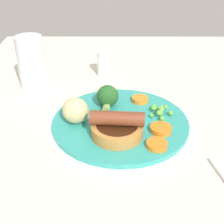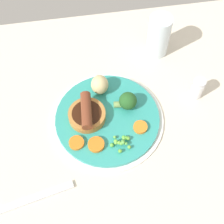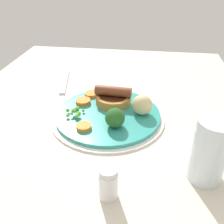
{
  "view_description": "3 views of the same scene",
  "coord_description": "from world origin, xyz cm",
  "px_view_note": "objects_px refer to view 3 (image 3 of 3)",
  "views": [
    {
      "loc": [
        50.56,
        -3.56,
        36.14
      ],
      "look_at": [
        1.58,
        -3.7,
        6.65
      ],
      "focal_mm": 50.0,
      "sensor_mm": 36.0,
      "label": 1
    },
    {
      "loc": [
        5.8,
        35.49,
        71.11
      ],
      "look_at": [
        -0.33,
        -2.17,
        6.5
      ],
      "focal_mm": 50.0,
      "sensor_mm": 36.0,
      "label": 2
    },
    {
      "loc": [
        -50.71,
        -10.38,
        36.81
      ],
      "look_at": [
        -1.11,
        -3.45,
        5.87
      ],
      "focal_mm": 40.0,
      "sensor_mm": 36.0,
      "label": 3
    }
  ],
  "objects_px": {
    "fork": "(65,81)",
    "potato_chunk_1": "(142,105)",
    "sausage_pudding": "(113,97)",
    "pea_pile": "(75,112)",
    "drinking_glass": "(210,151)",
    "broccoli_floret_near": "(115,118)",
    "salt_shaker": "(108,183)",
    "carrot_slice_2": "(83,101)",
    "carrot_slice_1": "(91,94)",
    "carrot_slice_0": "(84,127)",
    "dinner_plate": "(108,115)"
  },
  "relations": [
    {
      "from": "pea_pile",
      "to": "drinking_glass",
      "type": "distance_m",
      "value": 0.32
    },
    {
      "from": "dinner_plate",
      "to": "sausage_pudding",
      "type": "height_order",
      "value": "sausage_pudding"
    },
    {
      "from": "pea_pile",
      "to": "carrot_slice_1",
      "type": "distance_m",
      "value": 0.11
    },
    {
      "from": "salt_shaker",
      "to": "dinner_plate",
      "type": "bearing_deg",
      "value": 9.0
    },
    {
      "from": "potato_chunk_1",
      "to": "carrot_slice_1",
      "type": "height_order",
      "value": "potato_chunk_1"
    },
    {
      "from": "sausage_pudding",
      "to": "carrot_slice_2",
      "type": "xyz_separation_m",
      "value": [
        -0.01,
        0.08,
        -0.01
      ]
    },
    {
      "from": "carrot_slice_2",
      "to": "fork",
      "type": "bearing_deg",
      "value": 32.7
    },
    {
      "from": "sausage_pudding",
      "to": "fork",
      "type": "distance_m",
      "value": 0.23
    },
    {
      "from": "pea_pile",
      "to": "broccoli_floret_near",
      "type": "relative_size",
      "value": 0.87
    },
    {
      "from": "carrot_slice_2",
      "to": "carrot_slice_0",
      "type": "bearing_deg",
      "value": -165.56
    },
    {
      "from": "broccoli_floret_near",
      "to": "salt_shaker",
      "type": "distance_m",
      "value": 0.18
    },
    {
      "from": "carrot_slice_1",
      "to": "drinking_glass",
      "type": "bearing_deg",
      "value": -134.29
    },
    {
      "from": "carrot_slice_0",
      "to": "carrot_slice_1",
      "type": "bearing_deg",
      "value": 6.0
    },
    {
      "from": "broccoli_floret_near",
      "to": "salt_shaker",
      "type": "xyz_separation_m",
      "value": [
        -0.18,
        -0.01,
        -0.01
      ]
    },
    {
      "from": "carrot_slice_2",
      "to": "sausage_pudding",
      "type": "bearing_deg",
      "value": -81.62
    },
    {
      "from": "sausage_pudding",
      "to": "fork",
      "type": "bearing_deg",
      "value": -34.59
    },
    {
      "from": "dinner_plate",
      "to": "salt_shaker",
      "type": "height_order",
      "value": "salt_shaker"
    },
    {
      "from": "carrot_slice_0",
      "to": "pea_pile",
      "type": "bearing_deg",
      "value": 32.7
    },
    {
      "from": "potato_chunk_1",
      "to": "carrot_slice_2",
      "type": "relative_size",
      "value": 1.28
    },
    {
      "from": "carrot_slice_1",
      "to": "dinner_plate",
      "type": "bearing_deg",
      "value": -144.27
    },
    {
      "from": "sausage_pudding",
      "to": "carrot_slice_1",
      "type": "xyz_separation_m",
      "value": [
        0.03,
        0.07,
        -0.01
      ]
    },
    {
      "from": "pea_pile",
      "to": "drinking_glass",
      "type": "relative_size",
      "value": 0.41
    },
    {
      "from": "carrot_slice_0",
      "to": "salt_shaker",
      "type": "bearing_deg",
      "value": -153.96
    },
    {
      "from": "carrot_slice_1",
      "to": "drinking_glass",
      "type": "relative_size",
      "value": 0.29
    },
    {
      "from": "dinner_plate",
      "to": "sausage_pudding",
      "type": "relative_size",
      "value": 2.94
    },
    {
      "from": "dinner_plate",
      "to": "broccoli_floret_near",
      "type": "distance_m",
      "value": 0.07
    },
    {
      "from": "broccoli_floret_near",
      "to": "carrot_slice_2",
      "type": "relative_size",
      "value": 1.49
    },
    {
      "from": "fork",
      "to": "potato_chunk_1",
      "type": "bearing_deg",
      "value": -137.46
    },
    {
      "from": "potato_chunk_1",
      "to": "carrot_slice_2",
      "type": "bearing_deg",
      "value": 78.66
    },
    {
      "from": "carrot_slice_2",
      "to": "fork",
      "type": "xyz_separation_m",
      "value": [
        0.15,
        0.1,
        -0.02
      ]
    },
    {
      "from": "carrot_slice_1",
      "to": "sausage_pudding",
      "type": "bearing_deg",
      "value": -116.66
    },
    {
      "from": "fork",
      "to": "sausage_pudding",
      "type": "bearing_deg",
      "value": -140.05
    },
    {
      "from": "pea_pile",
      "to": "drinking_glass",
      "type": "height_order",
      "value": "drinking_glass"
    },
    {
      "from": "potato_chunk_1",
      "to": "carrot_slice_2",
      "type": "xyz_separation_m",
      "value": [
        0.03,
        0.15,
        -0.02
      ]
    },
    {
      "from": "pea_pile",
      "to": "broccoli_floret_near",
      "type": "xyz_separation_m",
      "value": [
        -0.03,
        -0.1,
        0.01
      ]
    },
    {
      "from": "pea_pile",
      "to": "potato_chunk_1",
      "type": "relative_size",
      "value": 1.01
    },
    {
      "from": "fork",
      "to": "dinner_plate",
      "type": "bearing_deg",
      "value": -149.74
    },
    {
      "from": "dinner_plate",
      "to": "carrot_slice_2",
      "type": "bearing_deg",
      "value": 62.34
    },
    {
      "from": "broccoli_floret_near",
      "to": "salt_shaker",
      "type": "relative_size",
      "value": 0.95
    },
    {
      "from": "sausage_pudding",
      "to": "pea_pile",
      "type": "bearing_deg",
      "value": 44.19
    },
    {
      "from": "broccoli_floret_near",
      "to": "drinking_glass",
      "type": "bearing_deg",
      "value": 61.84
    },
    {
      "from": "fork",
      "to": "carrot_slice_0",
      "type": "bearing_deg",
      "value": -165.88
    },
    {
      "from": "carrot_slice_2",
      "to": "drinking_glass",
      "type": "relative_size",
      "value": 0.32
    },
    {
      "from": "broccoli_floret_near",
      "to": "drinking_glass",
      "type": "relative_size",
      "value": 0.48
    },
    {
      "from": "potato_chunk_1",
      "to": "fork",
      "type": "relative_size",
      "value": 0.28
    },
    {
      "from": "sausage_pudding",
      "to": "drinking_glass",
      "type": "bearing_deg",
      "value": 135.32
    },
    {
      "from": "potato_chunk_1",
      "to": "carrot_slice_0",
      "type": "bearing_deg",
      "value": 122.61
    },
    {
      "from": "potato_chunk_1",
      "to": "fork",
      "type": "bearing_deg",
      "value": 54.03
    },
    {
      "from": "potato_chunk_1",
      "to": "carrot_slice_1",
      "type": "relative_size",
      "value": 1.39
    },
    {
      "from": "carrot_slice_2",
      "to": "salt_shaker",
      "type": "distance_m",
      "value": 0.3
    }
  ]
}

